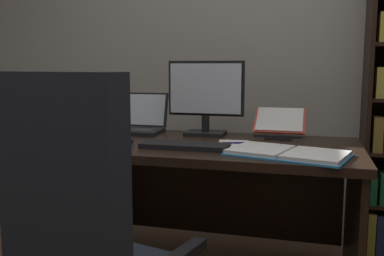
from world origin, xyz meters
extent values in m
cube|color=#B2ADA3|center=(0.00, 1.94, 1.43)|extent=(5.00, 0.12, 2.86)
cube|color=black|center=(-0.15, 1.01, 0.74)|extent=(1.58, 0.78, 0.04)
cube|color=black|center=(-0.90, 1.01, 0.36)|extent=(0.03, 0.72, 0.72)
cube|color=black|center=(0.61, 1.01, 0.36)|extent=(0.03, 0.72, 0.72)
cube|color=black|center=(-0.15, 1.38, 0.39)|extent=(1.46, 0.03, 0.50)
cube|color=black|center=(0.71, 1.69, 0.95)|extent=(0.02, 0.33, 1.91)
cube|color=gold|center=(0.76, 1.64, 0.15)|extent=(0.04, 0.20, 0.26)
cube|color=navy|center=(0.81, 1.65, 0.15)|extent=(0.04, 0.22, 0.25)
cube|color=#195633|center=(0.76, 1.64, 0.42)|extent=(0.04, 0.21, 0.16)
cube|color=#195633|center=(0.82, 1.65, 0.43)|extent=(0.04, 0.23, 0.19)
cube|color=olive|center=(0.77, 1.64, 0.75)|extent=(0.05, 0.20, 0.20)
cube|color=gold|center=(0.77, 1.63, 1.05)|extent=(0.06, 0.18, 0.18)
cube|color=gold|center=(0.75, 1.67, 1.36)|extent=(0.03, 0.25, 0.16)
cube|color=#232833|center=(-0.35, 0.05, 0.77)|extent=(0.48, 0.22, 0.71)
cube|color=black|center=(-0.57, 0.31, 0.51)|extent=(0.15, 0.38, 0.04)
cube|color=black|center=(-0.18, 1.27, 0.77)|extent=(0.22, 0.16, 0.02)
cylinder|color=black|center=(-0.18, 1.27, 0.82)|extent=(0.04, 0.04, 0.09)
cube|color=black|center=(-0.18, 1.28, 1.02)|extent=(0.43, 0.02, 0.31)
cube|color=silver|center=(-0.18, 1.26, 1.02)|extent=(0.40, 0.00, 0.28)
cube|color=black|center=(-0.60, 1.23, 0.77)|extent=(0.31, 0.22, 0.02)
cube|color=#2D2D30|center=(-0.60, 1.22, 0.78)|extent=(0.27, 0.12, 0.00)
cube|color=black|center=(-0.60, 1.38, 0.88)|extent=(0.31, 0.06, 0.20)
cube|color=silver|center=(-0.60, 1.37, 0.88)|extent=(0.28, 0.05, 0.18)
cube|color=black|center=(-0.18, 0.86, 0.77)|extent=(0.42, 0.15, 0.02)
ellipsoid|color=black|center=(-0.48, 0.86, 0.78)|extent=(0.06, 0.10, 0.04)
cube|color=black|center=(0.22, 1.25, 0.76)|extent=(0.14, 0.12, 0.01)
cube|color=black|center=(0.22, 1.21, 0.78)|extent=(0.25, 0.01, 0.01)
cube|color=#DB422D|center=(0.22, 1.34, 0.84)|extent=(0.27, 0.18, 0.13)
cube|color=white|center=(0.22, 1.34, 0.85)|extent=(0.25, 0.16, 0.11)
cube|color=#2D84C6|center=(0.17, 0.84, 0.76)|extent=(0.32, 0.34, 0.01)
cube|color=#2D84C6|center=(0.42, 0.77, 0.76)|extent=(0.32, 0.34, 0.01)
cube|color=white|center=(0.17, 0.84, 0.77)|extent=(0.30, 0.32, 0.02)
cube|color=white|center=(0.42, 0.77, 0.77)|extent=(0.30, 0.32, 0.02)
cylinder|color=#B7B7BC|center=(0.30, 0.81, 0.77)|extent=(0.09, 0.25, 0.02)
cube|color=white|center=(0.03, 0.99, 0.76)|extent=(0.18, 0.23, 0.01)
cylinder|color=navy|center=(0.05, 0.99, 0.77)|extent=(0.14, 0.05, 0.01)
cylinder|color=#334C7A|center=(-0.74, 1.03, 0.80)|extent=(0.08, 0.08, 0.09)
camera|label=1|loc=(0.39, -1.11, 1.14)|focal=40.94mm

